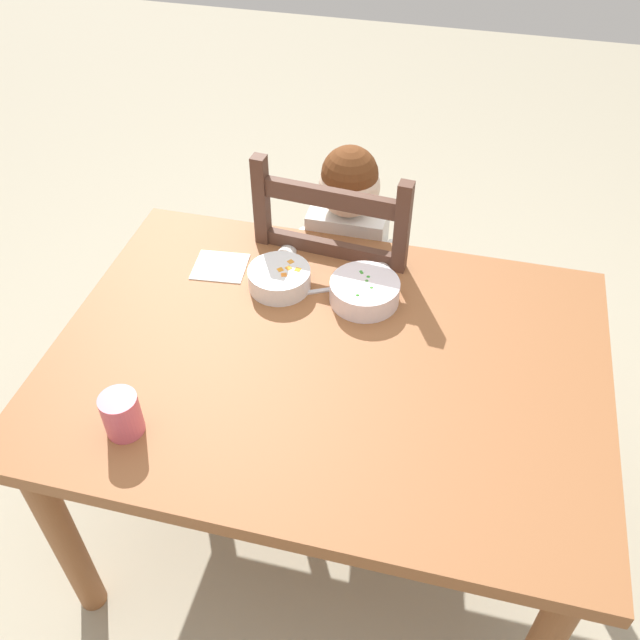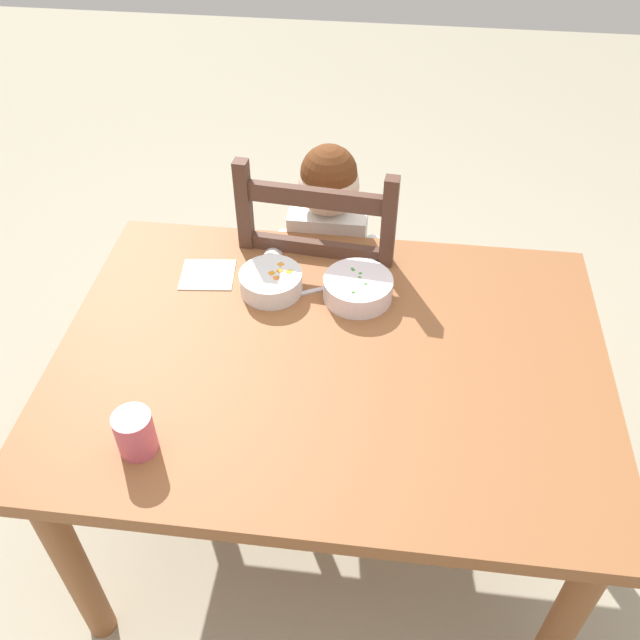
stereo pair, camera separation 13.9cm
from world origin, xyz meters
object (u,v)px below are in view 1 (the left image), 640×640
(bowl_of_peas, at_px, (365,291))
(bowl_of_carrots, at_px, (279,278))
(spoon, at_px, (306,292))
(drinking_cup, at_px, (122,414))
(child_figure, at_px, (345,251))
(dining_chair, at_px, (343,294))
(dining_table, at_px, (327,385))

(bowl_of_peas, xyz_separation_m, bowl_of_carrots, (-0.22, 0.00, -0.00))
(spoon, height_order, drinking_cup, drinking_cup)
(bowl_of_peas, distance_m, drinking_cup, 0.65)
(child_figure, bearing_deg, dining_chair, 155.47)
(bowl_of_peas, bearing_deg, dining_chair, 111.10)
(dining_chair, xyz_separation_m, drinking_cup, (-0.29, -0.81, 0.30))
(bowl_of_peas, distance_m, bowl_of_carrots, 0.22)
(dining_table, relative_size, bowl_of_carrots, 8.01)
(child_figure, distance_m, drinking_cup, 0.87)
(dining_table, distance_m, drinking_cup, 0.49)
(child_figure, relative_size, drinking_cup, 9.59)
(spoon, relative_size, drinking_cup, 1.35)
(dining_table, xyz_separation_m, spoon, (-0.10, 0.20, 0.10))
(dining_table, distance_m, spoon, 0.25)
(dining_chair, distance_m, child_figure, 0.17)
(drinking_cup, bearing_deg, dining_chair, 70.54)
(dining_chair, height_order, drinking_cup, dining_chair)
(child_figure, bearing_deg, dining_table, -82.65)
(dining_table, relative_size, dining_chair, 1.31)
(dining_chair, distance_m, drinking_cup, 0.91)
(dining_table, xyz_separation_m, bowl_of_peas, (0.04, 0.21, 0.13))
(dining_table, bearing_deg, spoon, 116.91)
(dining_chair, bearing_deg, bowl_of_peas, -68.90)
(child_figure, distance_m, bowl_of_carrots, 0.33)
(dining_table, distance_m, child_figure, 0.51)
(dining_chair, bearing_deg, child_figure, -24.53)
(dining_chair, xyz_separation_m, spoon, (-0.03, -0.31, 0.26))
(dining_table, bearing_deg, dining_chair, 97.86)
(bowl_of_carrots, bearing_deg, dining_table, -50.53)
(child_figure, relative_size, bowl_of_peas, 5.40)
(dining_chair, height_order, spoon, dining_chair)
(dining_chair, height_order, bowl_of_carrots, dining_chair)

